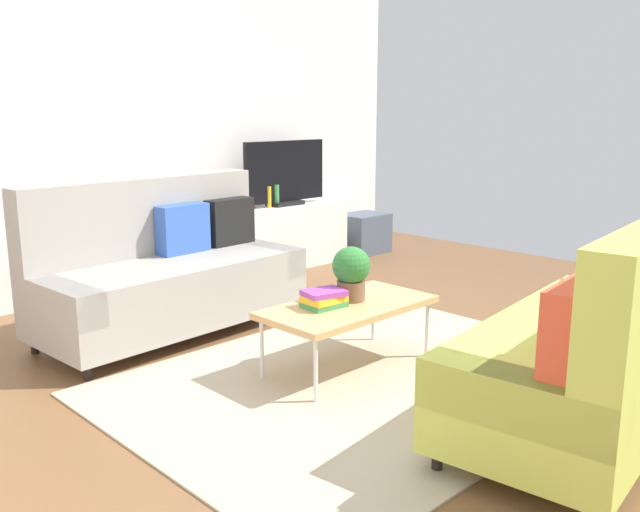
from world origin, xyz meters
name	(u,v)px	position (x,y,z in m)	size (l,w,h in m)	color
ground_plane	(367,368)	(0.00, 0.00, 0.00)	(7.68, 7.68, 0.00)	brown
wall_far	(129,125)	(0.00, 2.80, 1.45)	(6.40, 0.12, 2.90)	white
area_rug	(366,379)	(-0.14, -0.11, 0.01)	(2.90, 2.20, 0.01)	tan
couch_beige	(167,271)	(-0.47, 1.51, 0.45)	(1.95, 0.95, 1.10)	gray
couch_green	(598,346)	(0.21, -1.33, 0.44)	(1.99, 1.07, 1.10)	#C1CC51
coffee_table	(348,308)	(-0.09, 0.09, 0.39)	(1.10, 0.56, 0.42)	tan
tv_console	(284,236)	(1.48, 2.46, 0.32)	(1.40, 0.44, 0.64)	silver
tv	(285,174)	(1.48, 2.44, 0.95)	(1.00, 0.20, 0.64)	black
storage_trunk	(364,233)	(2.58, 2.36, 0.22)	(0.52, 0.40, 0.44)	#4C5666
potted_plant	(351,271)	(-0.01, 0.13, 0.61)	(0.24, 0.24, 0.34)	brown
table_book_0	(324,304)	(-0.24, 0.14, 0.44)	(0.24, 0.18, 0.03)	#3F8C4C
table_book_1	(324,299)	(-0.24, 0.14, 0.47)	(0.24, 0.18, 0.04)	gold
table_book_2	(324,293)	(-0.24, 0.14, 0.51)	(0.24, 0.18, 0.03)	purple
vase_0	(235,202)	(0.90, 2.51, 0.72)	(0.12, 0.12, 0.16)	#B24C4C
vase_1	(250,199)	(1.08, 2.51, 0.73)	(0.11, 0.11, 0.18)	#B24C4C
bottle_0	(269,197)	(1.25, 2.42, 0.74)	(0.05, 0.05, 0.21)	gold
bottle_1	(276,196)	(1.35, 2.42, 0.75)	(0.06, 0.06, 0.22)	#3F8C4C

